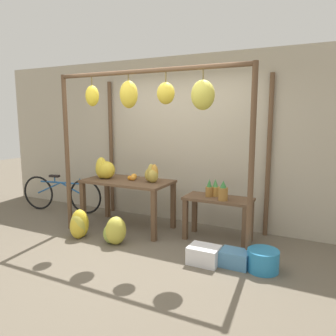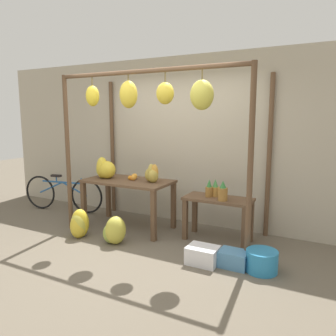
{
  "view_description": "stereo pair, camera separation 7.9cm",
  "coord_description": "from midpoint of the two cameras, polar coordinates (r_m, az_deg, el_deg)",
  "views": [
    {
      "loc": [
        2.28,
        -3.51,
        1.82
      ],
      "look_at": [
        0.1,
        0.82,
        1.05
      ],
      "focal_mm": 35.0,
      "sensor_mm": 36.0,
      "label": 1
    },
    {
      "loc": [
        2.35,
        -3.47,
        1.82
      ],
      "look_at": [
        0.1,
        0.82,
        1.05
      ],
      "focal_mm": 35.0,
      "sensor_mm": 36.0,
      "label": 2
    }
  ],
  "objects": [
    {
      "name": "ground_plane",
      "position": [
        4.57,
        -5.57,
        -14.46
      ],
      "size": [
        20.0,
        20.0,
        0.0
      ],
      "primitive_type": "plane",
      "color": "#665B4C"
    },
    {
      "name": "shop_wall_back",
      "position": [
        5.59,
        3.14,
        4.73
      ],
      "size": [
        8.0,
        0.08,
        2.8
      ],
      "color": "#B2A893",
      "rests_on": "ground_plane"
    },
    {
      "name": "stall_awning",
      "position": [
        4.61,
        -1.19,
        8.91
      ],
      "size": [
        2.96,
        1.31,
        2.44
      ],
      "color": "brown",
      "rests_on": "ground_plane"
    },
    {
      "name": "display_table_main",
      "position": [
        5.35,
        -6.54,
        -3.38
      ],
      "size": [
        1.43,
        0.75,
        0.8
      ],
      "color": "brown",
      "rests_on": "ground_plane"
    },
    {
      "name": "display_table_side",
      "position": [
        4.87,
        9.16,
        -6.81
      ],
      "size": [
        0.99,
        0.46,
        0.65
      ],
      "color": "brown",
      "rests_on": "ground_plane"
    },
    {
      "name": "banana_pile_on_table",
      "position": [
        5.51,
        -10.56,
        -0.19
      ],
      "size": [
        0.41,
        0.32,
        0.35
      ],
      "color": "gold",
      "rests_on": "display_table_main"
    },
    {
      "name": "orange_pile",
      "position": [
        5.32,
        -5.68,
        -1.61
      ],
      "size": [
        0.15,
        0.19,
        0.1
      ],
      "color": "orange",
      "rests_on": "display_table_main"
    },
    {
      "name": "pineapple_cluster",
      "position": [
        4.77,
        8.97,
        -3.89
      ],
      "size": [
        0.37,
        0.31,
        0.28
      ],
      "color": "#B27F38",
      "rests_on": "display_table_side"
    },
    {
      "name": "banana_pile_ground_left",
      "position": [
        5.2,
        -14.73,
        -9.45
      ],
      "size": [
        0.37,
        0.4,
        0.43
      ],
      "color": "yellow",
      "rests_on": "ground_plane"
    },
    {
      "name": "banana_pile_ground_right",
      "position": [
        4.84,
        -8.87,
        -10.82
      ],
      "size": [
        0.42,
        0.39,
        0.41
      ],
      "color": "gold",
      "rests_on": "ground_plane"
    },
    {
      "name": "fruit_crate_white",
      "position": [
        4.23,
        6.62,
        -14.84
      ],
      "size": [
        0.38,
        0.29,
        0.22
      ],
      "color": "silver",
      "rests_on": "ground_plane"
    },
    {
      "name": "blue_bucket",
      "position": [
        4.17,
        16.56,
        -15.28
      ],
      "size": [
        0.37,
        0.37,
        0.26
      ],
      "color": "teal",
      "rests_on": "ground_plane"
    },
    {
      "name": "parked_bicycle",
      "position": [
        6.62,
        -17.53,
        -4.23
      ],
      "size": [
        1.68,
        0.33,
        0.71
      ],
      "color": "black",
      "rests_on": "ground_plane"
    },
    {
      "name": "papaya_pile",
      "position": [
        5.1,
        -2.33,
        -1.11
      ],
      "size": [
        0.3,
        0.27,
        0.29
      ],
      "color": "#B2993D",
      "rests_on": "display_table_main"
    },
    {
      "name": "fruit_crate_purple",
      "position": [
        4.22,
        11.89,
        -15.21
      ],
      "size": [
        0.34,
        0.27,
        0.2
      ],
      "color": "#4C84B2",
      "rests_on": "ground_plane"
    }
  ]
}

